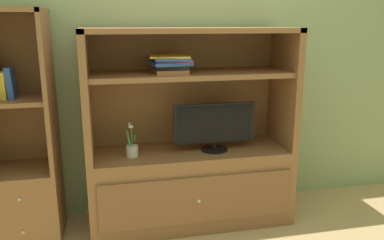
{
  "coord_description": "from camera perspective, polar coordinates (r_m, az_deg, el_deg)",
  "views": [
    {
      "loc": [
        -0.61,
        -2.4,
        1.56
      ],
      "look_at": [
        0.0,
        0.35,
        0.84
      ],
      "focal_mm": 36.44,
      "sensor_mm": 36.0,
      "label": 1
    }
  ],
  "objects": [
    {
      "name": "tv_monitor",
      "position": [
        2.96,
        3.33,
        -0.82
      ],
      "size": [
        0.63,
        0.2,
        0.37
      ],
      "color": "black",
      "rests_on": "media_console"
    },
    {
      "name": "magazine_stack",
      "position": [
        2.84,
        -3.19,
        8.24
      ],
      "size": [
        0.31,
        0.34,
        0.13
      ],
      "color": "#A56638",
      "rests_on": "media_console"
    },
    {
      "name": "potted_plant",
      "position": [
        2.89,
        -8.78,
        -4.23
      ],
      "size": [
        0.09,
        0.09,
        0.26
      ],
      "color": "beige",
      "rests_on": "media_console"
    },
    {
      "name": "bookshelf_tall",
      "position": [
        3.05,
        -23.36,
        -6.53
      ],
      "size": [
        0.47,
        0.46,
        1.64
      ],
      "color": "brown",
      "rests_on": "ground_plane"
    },
    {
      "name": "painted_rear_wall",
      "position": [
        3.21,
        -1.57,
        11.42
      ],
      "size": [
        6.0,
        0.1,
        2.8
      ],
      "primitive_type": "cube",
      "color": "#8C9E6B",
      "rests_on": "ground_plane"
    },
    {
      "name": "media_console",
      "position": [
        3.06,
        -0.23,
        -6.32
      ],
      "size": [
        1.55,
        0.56,
        1.51
      ],
      "color": "brown",
      "rests_on": "ground_plane"
    }
  ]
}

